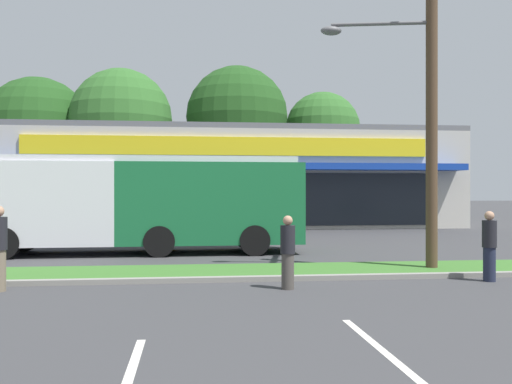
{
  "coord_description": "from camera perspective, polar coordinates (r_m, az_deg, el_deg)",
  "views": [
    {
      "loc": [
        -1.24,
        -0.3,
        2.1
      ],
      "look_at": [
        0.89,
        18.1,
        2.08
      ],
      "focal_mm": 39.72,
      "sensor_mm": 36.0,
      "label": 1
    }
  ],
  "objects": [
    {
      "name": "car_3",
      "position": [
        24.92,
        -4.41,
        -3.04
      ],
      "size": [
        4.3,
        1.97,
        1.46
      ],
      "color": "silver",
      "rests_on": "ground_plane"
    },
    {
      "name": "parking_stripe_2",
      "position": [
        7.33,
        14.31,
        -16.52
      ],
      "size": [
        0.12,
        4.8,
        0.01
      ],
      "primitive_type": "cube",
      "color": "silver",
      "rests_on": "ground_plane"
    },
    {
      "name": "pedestrian_by_pole",
      "position": [
        14.3,
        22.45,
        -5.05
      ],
      "size": [
        0.33,
        0.33,
        1.64
      ],
      "rotation": [
        0.0,
        0.0,
        0.9
      ],
      "color": "#1E2338",
      "rests_on": "ground_plane"
    },
    {
      "name": "storefront_building",
      "position": [
        35.64,
        -3.18,
        1.38
      ],
      "size": [
        27.23,
        11.87,
        5.83
      ],
      "color": "#BCB7AD",
      "rests_on": "ground_plane"
    },
    {
      "name": "tree_left",
      "position": [
        46.94,
        -21.14,
        5.75
      ],
      "size": [
        8.25,
        8.25,
        10.88
      ],
      "color": "#473323",
      "rests_on": "ground_plane"
    },
    {
      "name": "tree_mid_left",
      "position": [
        44.01,
        -13.43,
        7.12
      ],
      "size": [
        7.59,
        7.59,
        11.31
      ],
      "color": "#473323",
      "rests_on": "ground_plane"
    },
    {
      "name": "tree_mid",
      "position": [
        45.48,
        -1.92,
        7.55
      ],
      "size": [
        8.07,
        8.07,
        12.06
      ],
      "color": "#473323",
      "rests_on": "ground_plane"
    },
    {
      "name": "grass_median",
      "position": [
        14.5,
        -1.66,
        -8.01
      ],
      "size": [
        56.0,
        2.2,
        0.12
      ],
      "primitive_type": "cube",
      "color": "#386B28",
      "rests_on": "ground_plane"
    },
    {
      "name": "car_5",
      "position": [
        24.99,
        -17.2,
        -3.02
      ],
      "size": [
        4.1,
        1.94,
        1.44
      ],
      "color": "navy",
      "rests_on": "ground_plane"
    },
    {
      "name": "utility_pole",
      "position": [
        15.62,
        16.7,
        10.21
      ],
      "size": [
        3.14,
        2.38,
        9.02
      ],
      "color": "#4C3826",
      "rests_on": "ground_plane"
    },
    {
      "name": "curb_lip",
      "position": [
        13.3,
        -1.2,
        -8.75
      ],
      "size": [
        56.0,
        0.24,
        0.12
      ],
      "primitive_type": "cube",
      "color": "gray",
      "rests_on": "ground_plane"
    },
    {
      "name": "pedestrian_mid",
      "position": [
        12.19,
        3.22,
        -6.07
      ],
      "size": [
        0.32,
        0.32,
        1.58
      ],
      "rotation": [
        0.0,
        0.0,
        1.25
      ],
      "color": "#47423D",
      "rests_on": "ground_plane"
    },
    {
      "name": "tree_mid_right",
      "position": [
        47.86,
        6.72,
        6.25
      ],
      "size": [
        6.25,
        6.25,
        10.4
      ],
      "color": "#473323",
      "rests_on": "ground_plane"
    },
    {
      "name": "city_bus",
      "position": [
        19.5,
        -12.05,
        -0.91
      ],
      "size": [
        11.23,
        2.77,
        3.25
      ],
      "rotation": [
        0.0,
        0.0,
        3.15
      ],
      "color": "#196638",
      "rests_on": "ground_plane"
    }
  ]
}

